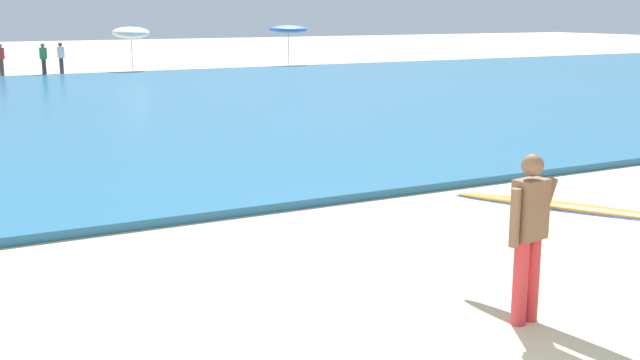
{
  "coord_description": "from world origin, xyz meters",
  "views": [
    {
      "loc": [
        -3.51,
        -4.49,
        3.09
      ],
      "look_at": [
        0.87,
        3.64,
        1.1
      ],
      "focal_mm": 44.35,
      "sensor_mm": 36.0,
      "label": 1
    }
  ],
  "objects_px": {
    "surfer_with_board": "(545,219)",
    "beach_umbrella_3": "(288,29)",
    "beachgoer_near_row_right": "(61,58)",
    "beachgoer_near_row_left": "(44,59)",
    "beachgoer_near_row_mid": "(1,59)",
    "beach_umbrella_2": "(131,33)"
  },
  "relations": [
    {
      "from": "surfer_with_board",
      "to": "beach_umbrella_3",
      "type": "bearing_deg",
      "value": 67.95
    },
    {
      "from": "beach_umbrella_3",
      "to": "beachgoer_near_row_right",
      "type": "xyz_separation_m",
      "value": [
        -12.5,
        -0.74,
        -1.19
      ]
    },
    {
      "from": "beach_umbrella_3",
      "to": "beachgoer_near_row_mid",
      "type": "distance_m",
      "value": 15.24
    },
    {
      "from": "beach_umbrella_2",
      "to": "beachgoer_near_row_mid",
      "type": "distance_m",
      "value": 6.34
    },
    {
      "from": "beachgoer_near_row_left",
      "to": "surfer_with_board",
      "type": "bearing_deg",
      "value": -91.08
    },
    {
      "from": "beachgoer_near_row_mid",
      "to": "beachgoer_near_row_right",
      "type": "distance_m",
      "value": 2.68
    },
    {
      "from": "surfer_with_board",
      "to": "beachgoer_near_row_left",
      "type": "xyz_separation_m",
      "value": [
        0.63,
        33.3,
        -0.19
      ]
    },
    {
      "from": "surfer_with_board",
      "to": "beachgoer_near_row_mid",
      "type": "xyz_separation_m",
      "value": [
        -1.15,
        34.03,
        -0.19
      ]
    },
    {
      "from": "beach_umbrella_2",
      "to": "beachgoer_near_row_left",
      "type": "bearing_deg",
      "value": -167.47
    },
    {
      "from": "beachgoer_near_row_right",
      "to": "beach_umbrella_3",
      "type": "bearing_deg",
      "value": 3.38
    },
    {
      "from": "surfer_with_board",
      "to": "beach_umbrella_3",
      "type": "xyz_separation_m",
      "value": [
        14.03,
        34.62,
        1.0
      ]
    },
    {
      "from": "surfer_with_board",
      "to": "beach_umbrella_2",
      "type": "distance_m",
      "value": 34.67
    },
    {
      "from": "beachgoer_near_row_left",
      "to": "beachgoer_near_row_right",
      "type": "bearing_deg",
      "value": 33.0
    },
    {
      "from": "beachgoer_near_row_mid",
      "to": "beachgoer_near_row_right",
      "type": "xyz_separation_m",
      "value": [
        2.68,
        -0.15,
        0.0
      ]
    },
    {
      "from": "beachgoer_near_row_left",
      "to": "beachgoer_near_row_right",
      "type": "xyz_separation_m",
      "value": [
        0.9,
        0.58,
        0.0
      ]
    },
    {
      "from": "beach_umbrella_2",
      "to": "beachgoer_near_row_left",
      "type": "height_order",
      "value": "beach_umbrella_2"
    },
    {
      "from": "surfer_with_board",
      "to": "beach_umbrella_2",
      "type": "relative_size",
      "value": 1.24
    },
    {
      "from": "beach_umbrella_3",
      "to": "beachgoer_near_row_right",
      "type": "height_order",
      "value": "beach_umbrella_3"
    },
    {
      "from": "beach_umbrella_2",
      "to": "beachgoer_near_row_right",
      "type": "relative_size",
      "value": 1.47
    },
    {
      "from": "beach_umbrella_2",
      "to": "beach_umbrella_3",
      "type": "height_order",
      "value": "beach_umbrella_2"
    },
    {
      "from": "beach_umbrella_2",
      "to": "beachgoer_near_row_left",
      "type": "distance_m",
      "value": 4.7
    },
    {
      "from": "surfer_with_board",
      "to": "beachgoer_near_row_right",
      "type": "distance_m",
      "value": 33.92
    }
  ]
}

